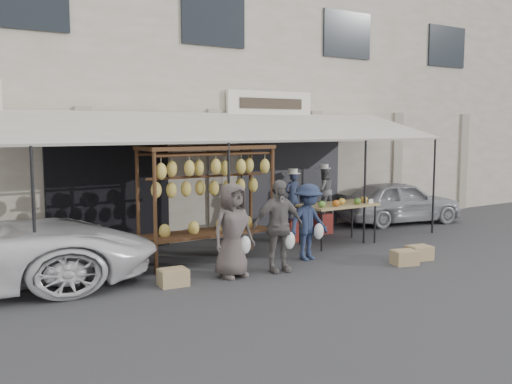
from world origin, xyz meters
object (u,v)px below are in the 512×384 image
at_px(banana_rack, 208,181).
at_px(produce_table, 339,206).
at_px(vendor_left, 293,196).
at_px(customer_right, 308,222).
at_px(customer_left, 233,230).
at_px(crate_far, 173,277).
at_px(vendor_right, 324,190).
at_px(crate_near_b, 419,253).
at_px(customer_mid, 278,226).
at_px(sedan, 399,202).
at_px(crate_near_a, 404,258).

xyz_separation_m(banana_rack, produce_table, (3.18, -0.16, -0.70)).
bearing_deg(vendor_left, produce_table, 130.89).
xyz_separation_m(produce_table, customer_right, (-1.50, -0.80, -0.12)).
relative_size(banana_rack, customer_left, 1.58).
bearing_deg(produce_table, crate_far, -166.98).
height_order(vendor_right, crate_near_b, vendor_right).
bearing_deg(customer_mid, banana_rack, 124.39).
bearing_deg(banana_rack, vendor_left, 14.95).
height_order(customer_mid, sedan, customer_mid).
bearing_deg(crate_near_b, vendor_left, 109.23).
xyz_separation_m(vendor_right, customer_right, (-2.08, -2.03, -0.31)).
height_order(banana_rack, crate_near_a, banana_rack).
height_order(crate_near_a, crate_near_b, crate_near_b).
bearing_deg(customer_right, crate_near_b, -39.77).
bearing_deg(crate_near_a, customer_right, 133.92).
xyz_separation_m(banana_rack, sedan, (6.43, 1.10, -0.99)).
bearing_deg(crate_near_a, banana_rack, 142.37).
xyz_separation_m(crate_near_a, sedan, (3.48, 3.37, 0.45)).
bearing_deg(sedan, customer_left, 121.34).
bearing_deg(vendor_right, customer_right, 53.27).
relative_size(customer_left, crate_near_b, 3.60).
bearing_deg(produce_table, crate_near_a, -96.22).
relative_size(produce_table, crate_near_a, 3.77).
bearing_deg(crate_far, banana_rack, 42.14).
distance_m(vendor_left, sedan, 3.96).
relative_size(produce_table, sedan, 0.50).
bearing_deg(sedan, crate_near_b, 149.80).
height_order(vendor_left, vendor_right, vendor_right).
bearing_deg(customer_left, crate_near_a, -23.70).
bearing_deg(customer_mid, vendor_left, 56.63).
height_order(banana_rack, crate_far, banana_rack).
height_order(crate_near_a, crate_far, crate_far).
distance_m(banana_rack, customer_right, 2.10).
bearing_deg(vendor_right, produce_table, 73.62).
bearing_deg(vendor_left, customer_left, 37.42).
xyz_separation_m(vendor_left, customer_left, (-2.74, -1.93, -0.22)).
bearing_deg(vendor_left, customer_right, 64.98).
xyz_separation_m(vendor_right, customer_mid, (-3.11, -2.45, -0.23)).
xyz_separation_m(produce_table, customer_left, (-3.40, -1.11, -0.05)).
bearing_deg(customer_mid, crate_near_b, -6.39).
xyz_separation_m(crate_near_b, crate_far, (-4.82, 0.96, 0.00)).
height_order(crate_near_b, crate_far, crate_far).
relative_size(vendor_right, crate_near_a, 2.52).
bearing_deg(customer_left, vendor_right, 24.41).
bearing_deg(vendor_right, crate_near_a, 85.33).
height_order(vendor_left, customer_mid, customer_mid).
height_order(vendor_right, crate_far, vendor_right).
relative_size(vendor_left, customer_right, 0.73).
bearing_deg(crate_far, crate_near_b, -11.22).
xyz_separation_m(customer_left, crate_far, (-1.10, 0.06, -0.68)).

